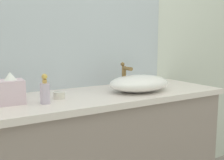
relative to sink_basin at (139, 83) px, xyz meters
The scene contains 7 objects.
bathroom_wall_rear 0.59m from the sink_basin, 126.32° to the left, with size 6.00×0.06×2.60m, color silver.
wall_mirror_panel 0.68m from the sink_basin, 136.60° to the left, with size 1.54×0.01×1.06m, color #B2BCC6.
sink_basin is the anchor object (origin of this frame).
faucet 0.17m from the sink_basin, 90.00° to the left, with size 0.03×0.12×0.17m.
soap_dispenser 0.61m from the sink_basin, behind, with size 0.05×0.05×0.15m.
tissue_box 0.75m from the sink_basin, behind, with size 0.13×0.13×0.16m.
candle_jar 0.51m from the sink_basin, behind, with size 0.06×0.06×0.04m, color silver.
Camera 1 is at (-0.70, -0.95, 1.19)m, focal length 42.03 mm.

